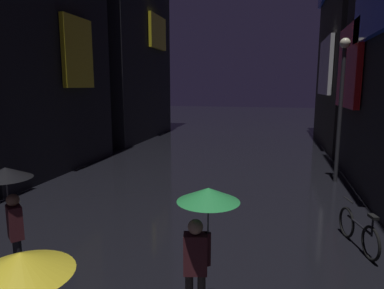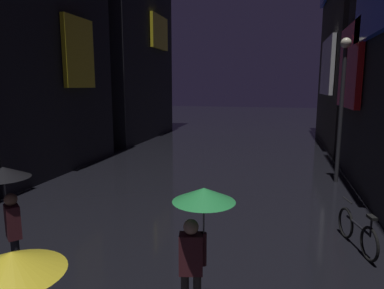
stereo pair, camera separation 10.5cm
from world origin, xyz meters
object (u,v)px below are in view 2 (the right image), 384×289
at_px(pedestrian_midstreet_centre_black, 7,192).
at_px(streetlamp_right_far, 342,93).
at_px(bicycle_parked_at_storefront, 357,232).
at_px(pedestrian_foreground_left_green, 200,219).

bearing_deg(pedestrian_midstreet_centre_black, streetlamp_right_far, 51.25).
bearing_deg(streetlamp_right_far, bicycle_parked_at_storefront, -94.06).
bearing_deg(pedestrian_midstreet_centre_black, bicycle_parked_at_storefront, 24.22).
relative_size(pedestrian_foreground_left_green, streetlamp_right_far, 0.41).
bearing_deg(streetlamp_right_far, pedestrian_foreground_left_green, -109.88).
xyz_separation_m(pedestrian_midstreet_centre_black, pedestrian_foreground_left_green, (3.60, -0.36, 0.00)).
xyz_separation_m(bicycle_parked_at_storefront, streetlamp_right_far, (0.40, 5.59, 2.89)).
bearing_deg(bicycle_parked_at_storefront, pedestrian_foreground_left_green, -130.83).
bearing_deg(bicycle_parked_at_storefront, streetlamp_right_far, 85.94).
xyz_separation_m(pedestrian_midstreet_centre_black, streetlamp_right_far, (6.79, 8.46, 1.61)).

